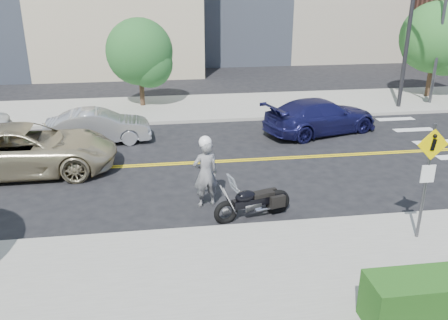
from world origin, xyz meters
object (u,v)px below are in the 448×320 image
suv (26,149)px  parked_car_silver (99,127)px  parked_car_blue (321,116)px  pedestrian_sign (428,171)px  motorcycle (253,195)px  motorcyclist (206,172)px

suv → parked_car_silver: bearing=-37.7°
parked_car_silver → parked_car_blue: size_ratio=0.81×
parked_car_silver → pedestrian_sign: bearing=-140.4°
suv → motorcycle: bearing=-123.0°
pedestrian_sign → parked_car_blue: pedestrian_sign is taller
parked_car_blue → suv: bearing=86.5°
pedestrian_sign → motorcycle: 4.51m
pedestrian_sign → motorcyclist: size_ratio=1.38×
suv → parked_car_blue: suv is taller
motorcycle → pedestrian_sign: bearing=-41.2°
pedestrian_sign → parked_car_silver: 12.74m
suv → motorcyclist: bearing=-121.8°
pedestrian_sign → motorcycle: (-3.88, 1.92, -1.28)m
pedestrian_sign → motorcycle: bearing=153.7°
parked_car_silver → motorcyclist: bearing=-154.0°
motorcycle → parked_car_silver: motorcycle is taller
pedestrian_sign → motorcycle: pedestrian_sign is taller
motorcycle → suv: size_ratio=0.37×
motorcyclist → motorcycle: size_ratio=0.96×
motorcycle → motorcyclist: bearing=128.3°
motorcyclist → suv: size_ratio=0.36×
pedestrian_sign → parked_car_blue: (0.53, 9.11, -1.22)m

